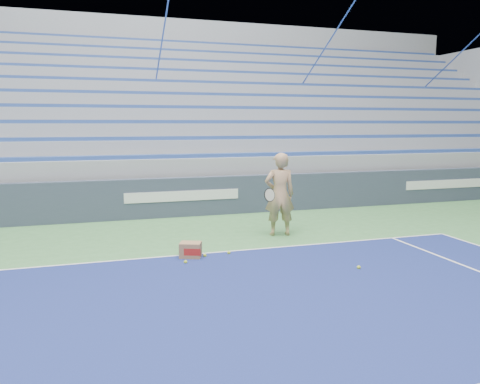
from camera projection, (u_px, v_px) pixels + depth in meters
name	position (u px, v px, depth m)	size (l,w,h in m)	color
sponsor_barrier	(182.00, 197.00, 13.16)	(30.00, 0.32, 1.10)	#343D50
bleachers	(156.00, 130.00, 18.31)	(31.00, 9.15, 7.30)	#94969C
tennis_player	(280.00, 194.00, 10.84)	(0.99, 0.90, 1.93)	tan
ball_box	(191.00, 250.00, 9.10)	(0.49, 0.44, 0.30)	#906945
tennis_ball_0	(359.00, 267.00, 8.39)	(0.07, 0.07, 0.07)	#C6DD2D
tennis_ball_1	(229.00, 253.00, 9.35)	(0.07, 0.07, 0.07)	#C6DD2D
tennis_ball_2	(185.00, 262.00, 8.73)	(0.07, 0.07, 0.07)	#C6DD2D
tennis_ball_3	(205.00, 255.00, 9.15)	(0.07, 0.07, 0.07)	#C6DD2D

